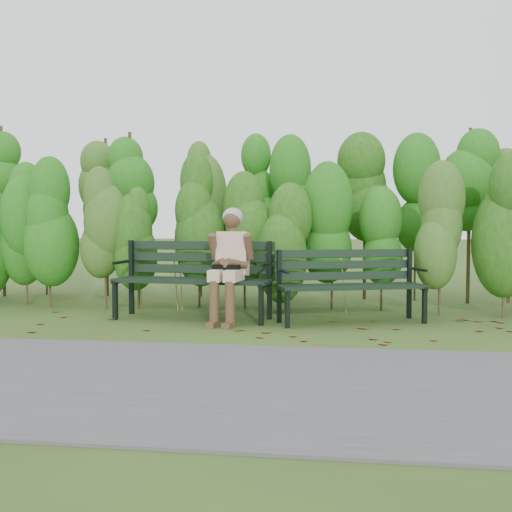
# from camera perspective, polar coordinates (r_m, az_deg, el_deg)

# --- Properties ---
(ground) EXTENTS (80.00, 80.00, 0.00)m
(ground) POSITION_cam_1_polar(r_m,az_deg,el_deg) (6.36, -0.44, -6.93)
(ground) COLOR #2F481C
(footpath) EXTENTS (60.00, 2.50, 0.01)m
(footpath) POSITION_cam_1_polar(r_m,az_deg,el_deg) (4.24, -4.89, -11.92)
(footpath) COLOR #474749
(footpath) RESTS_ON ground
(hedge_band) EXTENTS (11.04, 1.67, 2.42)m
(hedge_band) POSITION_cam_1_polar(r_m,az_deg,el_deg) (8.11, 1.48, 4.14)
(hedge_band) COLOR #47381E
(hedge_band) RESTS_ON ground
(leaf_litter) EXTENTS (5.64, 2.22, 0.01)m
(leaf_litter) POSITION_cam_1_polar(r_m,az_deg,el_deg) (6.30, 1.40, -6.99)
(leaf_litter) COLOR brown
(leaf_litter) RESTS_ON ground
(bench_left) EXTENTS (1.86, 0.77, 0.91)m
(bench_left) POSITION_cam_1_polar(r_m,az_deg,el_deg) (7.03, -5.83, -1.60)
(bench_left) COLOR black
(bench_left) RESTS_ON ground
(bench_right) EXTENTS (1.72, 1.03, 0.82)m
(bench_right) POSITION_cam_1_polar(r_m,az_deg,el_deg) (6.82, 8.85, -2.20)
(bench_right) COLOR black
(bench_right) RESTS_ON ground
(seated_woman) EXTENTS (0.52, 0.76, 1.29)m
(seated_woman) POSITION_cam_1_polar(r_m,az_deg,el_deg) (6.70, -2.53, -0.12)
(seated_woman) COLOR beige
(seated_woman) RESTS_ON ground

